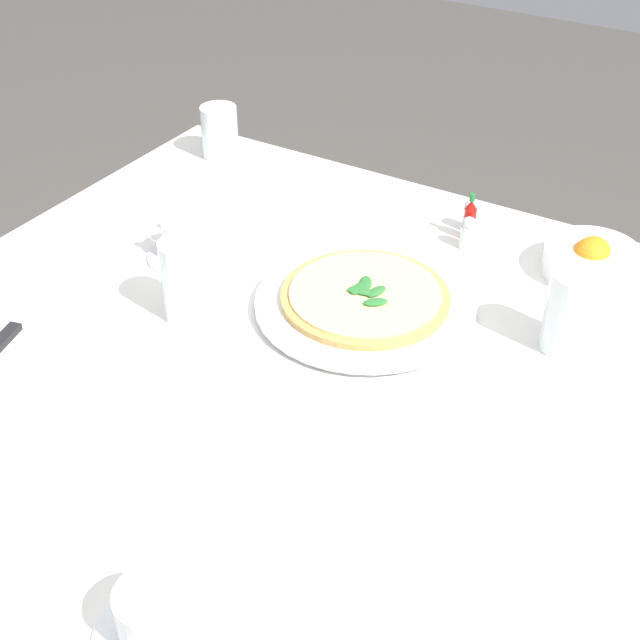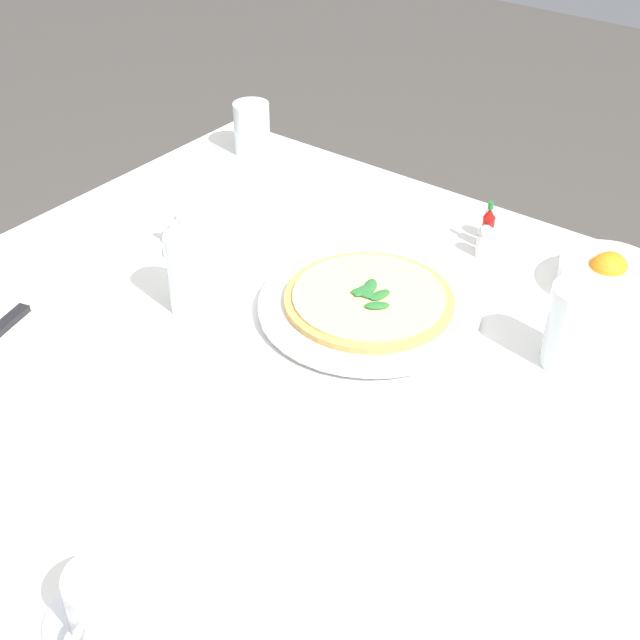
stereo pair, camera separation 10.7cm
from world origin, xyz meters
name	(u,v)px [view 2 (the right image)]	position (x,y,z in m)	size (l,w,h in m)	color
dining_table	(272,421)	(0.00, 0.00, 0.61)	(1.13, 1.13, 0.74)	white
pizza_plate	(369,306)	(-0.16, 0.06, 0.75)	(0.33, 0.33, 0.02)	white
pizza	(369,298)	(-0.16, 0.06, 0.77)	(0.25, 0.25, 0.02)	tan
coffee_cup_near_left	(201,234)	(-0.14, -0.26, 0.77)	(0.13, 0.13, 0.07)	white
coffee_cup_right_edge	(106,602)	(0.43, 0.16, 0.77)	(0.13, 0.13, 0.07)	white
water_glass_back_corner	(571,330)	(-0.23, 0.34, 0.80)	(0.07, 0.07, 0.12)	white
water_glass_near_right	(190,275)	(-0.01, -0.16, 0.80)	(0.07, 0.07, 0.12)	white
water_glass_far_left	(252,131)	(-0.47, -0.43, 0.79)	(0.07, 0.07, 0.10)	white
citrus_bowl	(608,276)	(-0.43, 0.31, 0.77)	(0.15, 0.15, 0.07)	white
hot_sauce_bottle	(488,229)	(-0.43, 0.11, 0.78)	(0.02, 0.02, 0.08)	#B7140F
salt_shaker	(484,242)	(-0.40, 0.12, 0.77)	(0.03, 0.03, 0.06)	white
pepper_shaker	(490,225)	(-0.46, 0.10, 0.77)	(0.03, 0.03, 0.06)	white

